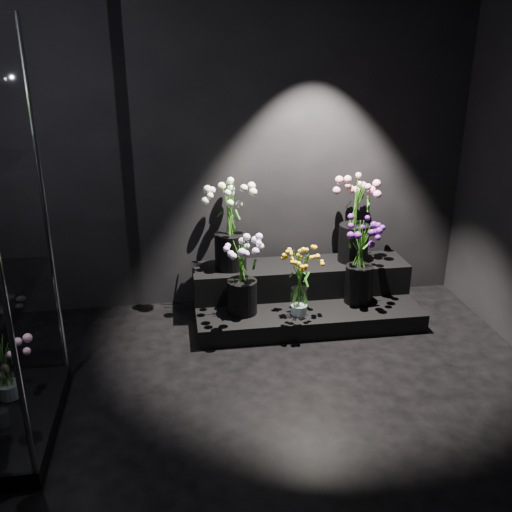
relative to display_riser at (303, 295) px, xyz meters
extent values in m
plane|color=black|center=(-0.51, -1.63, -0.17)|extent=(4.00, 4.00, 0.00)
plane|color=black|center=(-0.51, 0.37, 1.23)|extent=(4.00, 0.00, 4.00)
cube|color=black|center=(0.00, -0.09, -0.09)|extent=(1.86, 0.83, 0.15)
cube|color=black|center=(0.00, 0.11, 0.11)|extent=(1.86, 0.41, 0.26)
cube|color=black|center=(-2.16, -1.28, -0.12)|extent=(0.65, 1.08, 0.11)
cylinder|color=white|center=(-0.11, -0.32, 0.10)|extent=(0.14, 0.14, 0.23)
cylinder|color=black|center=(-0.55, -0.22, 0.12)|extent=(0.24, 0.24, 0.28)
cylinder|color=black|center=(0.43, -0.16, 0.14)|extent=(0.23, 0.23, 0.32)
cylinder|color=black|center=(-0.60, 0.12, 0.39)|extent=(0.27, 0.27, 0.31)
cylinder|color=black|center=(0.47, 0.12, 0.41)|extent=(0.26, 0.26, 0.33)
cylinder|color=white|center=(-2.15, -1.08, 0.08)|extent=(0.15, 0.15, 0.28)
camera|label=1|loc=(-1.06, -4.34, 2.09)|focal=40.00mm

